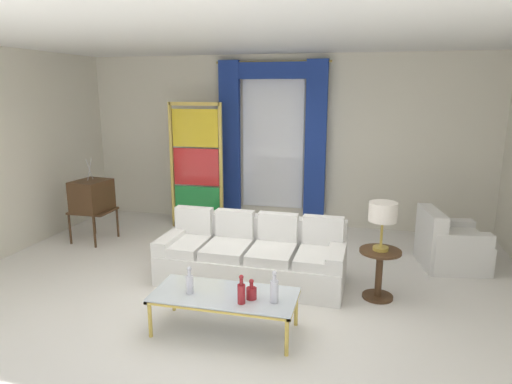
{
  "coord_description": "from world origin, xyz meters",
  "views": [
    {
      "loc": [
        1.43,
        -4.84,
        2.41
      ],
      "look_at": [
        0.03,
        0.9,
        1.05
      ],
      "focal_mm": 31.42,
      "sensor_mm": 36.0,
      "label": 1
    }
  ],
  "objects_px": {
    "coffee_table": "(225,297)",
    "vintage_tv": "(92,197)",
    "round_side_table": "(379,270)",
    "armchair_white": "(448,246)",
    "peacock_figurine": "(206,225)",
    "bottle_amber_squat": "(241,292)",
    "bottle_ruby_flask": "(274,290)",
    "bottle_blue_decanter": "(251,292)",
    "bottle_crystal_tall": "(190,283)",
    "table_lamp_brass": "(383,214)",
    "stained_glass_divider": "(196,169)",
    "couch_white_long": "(253,257)"
  },
  "relations": [
    {
      "from": "bottle_ruby_flask",
      "to": "vintage_tv",
      "type": "xyz_separation_m",
      "value": [
        -3.44,
        2.25,
        0.19
      ]
    },
    {
      "from": "armchair_white",
      "to": "round_side_table",
      "type": "xyz_separation_m",
      "value": [
        -0.96,
        -1.24,
        0.07
      ]
    },
    {
      "from": "bottle_blue_decanter",
      "to": "armchair_white",
      "type": "distance_m",
      "value": 3.27
    },
    {
      "from": "coffee_table",
      "to": "round_side_table",
      "type": "bearing_deg",
      "value": 36.68
    },
    {
      "from": "coffee_table",
      "to": "peacock_figurine",
      "type": "relative_size",
      "value": 2.42
    },
    {
      "from": "peacock_figurine",
      "to": "table_lamp_brass",
      "type": "bearing_deg",
      "value": -30.66
    },
    {
      "from": "bottle_ruby_flask",
      "to": "coffee_table",
      "type": "bearing_deg",
      "value": 173.08
    },
    {
      "from": "bottle_amber_squat",
      "to": "bottle_ruby_flask",
      "type": "height_order",
      "value": "bottle_ruby_flask"
    },
    {
      "from": "couch_white_long",
      "to": "round_side_table",
      "type": "distance_m",
      "value": 1.58
    },
    {
      "from": "bottle_blue_decanter",
      "to": "vintage_tv",
      "type": "height_order",
      "value": "vintage_tv"
    },
    {
      "from": "armchair_white",
      "to": "stained_glass_divider",
      "type": "relative_size",
      "value": 0.43
    },
    {
      "from": "round_side_table",
      "to": "bottle_crystal_tall",
      "type": "bearing_deg",
      "value": -147.17
    },
    {
      "from": "bottle_ruby_flask",
      "to": "stained_glass_divider",
      "type": "relative_size",
      "value": 0.15
    },
    {
      "from": "couch_white_long",
      "to": "bottle_crystal_tall",
      "type": "relative_size",
      "value": 8.32
    },
    {
      "from": "coffee_table",
      "to": "bottle_crystal_tall",
      "type": "relative_size",
      "value": 5.12
    },
    {
      "from": "peacock_figurine",
      "to": "coffee_table",
      "type": "bearing_deg",
      "value": -66.56
    },
    {
      "from": "stained_glass_divider",
      "to": "peacock_figurine",
      "type": "distance_m",
      "value": 1.01
    },
    {
      "from": "coffee_table",
      "to": "bottle_blue_decanter",
      "type": "xyz_separation_m",
      "value": [
        0.29,
        -0.04,
        0.1
      ]
    },
    {
      "from": "bottle_blue_decanter",
      "to": "bottle_crystal_tall",
      "type": "height_order",
      "value": "bottle_crystal_tall"
    },
    {
      "from": "bottle_amber_squat",
      "to": "round_side_table",
      "type": "height_order",
      "value": "bottle_amber_squat"
    },
    {
      "from": "coffee_table",
      "to": "bottle_amber_squat",
      "type": "xyz_separation_m",
      "value": [
        0.22,
        -0.16,
        0.15
      ]
    },
    {
      "from": "couch_white_long",
      "to": "bottle_crystal_tall",
      "type": "distance_m",
      "value": 1.43
    },
    {
      "from": "couch_white_long",
      "to": "stained_glass_divider",
      "type": "distance_m",
      "value": 2.53
    },
    {
      "from": "armchair_white",
      "to": "round_side_table",
      "type": "bearing_deg",
      "value": -127.72
    },
    {
      "from": "bottle_ruby_flask",
      "to": "peacock_figurine",
      "type": "height_order",
      "value": "bottle_ruby_flask"
    },
    {
      "from": "round_side_table",
      "to": "stained_glass_divider",
      "type": "bearing_deg",
      "value": 145.82
    },
    {
      "from": "couch_white_long",
      "to": "bottle_ruby_flask",
      "type": "relative_size",
      "value": 7.27
    },
    {
      "from": "vintage_tv",
      "to": "peacock_figurine",
      "type": "height_order",
      "value": "vintage_tv"
    },
    {
      "from": "bottle_crystal_tall",
      "to": "bottle_ruby_flask",
      "type": "bearing_deg",
      "value": 0.33
    },
    {
      "from": "coffee_table",
      "to": "armchair_white",
      "type": "xyz_separation_m",
      "value": [
        2.49,
        2.38,
        -0.09
      ]
    },
    {
      "from": "vintage_tv",
      "to": "stained_glass_divider",
      "type": "xyz_separation_m",
      "value": [
        1.4,
        1.02,
        0.33
      ]
    },
    {
      "from": "stained_glass_divider",
      "to": "round_side_table",
      "type": "distance_m",
      "value": 3.75
    },
    {
      "from": "vintage_tv",
      "to": "peacock_figurine",
      "type": "relative_size",
      "value": 2.24
    },
    {
      "from": "bottle_crystal_tall",
      "to": "vintage_tv",
      "type": "xyz_separation_m",
      "value": [
        -2.57,
        2.26,
        0.21
      ]
    },
    {
      "from": "bottle_ruby_flask",
      "to": "bottle_amber_squat",
      "type": "bearing_deg",
      "value": -162.26
    },
    {
      "from": "couch_white_long",
      "to": "bottle_amber_squat",
      "type": "distance_m",
      "value": 1.51
    },
    {
      "from": "bottle_blue_decanter",
      "to": "stained_glass_divider",
      "type": "height_order",
      "value": "stained_glass_divider"
    },
    {
      "from": "bottle_ruby_flask",
      "to": "table_lamp_brass",
      "type": "distance_m",
      "value": 1.65
    },
    {
      "from": "armchair_white",
      "to": "peacock_figurine",
      "type": "height_order",
      "value": "armchair_white"
    },
    {
      "from": "peacock_figurine",
      "to": "round_side_table",
      "type": "distance_m",
      "value": 3.17
    },
    {
      "from": "vintage_tv",
      "to": "round_side_table",
      "type": "relative_size",
      "value": 2.26
    },
    {
      "from": "couch_white_long",
      "to": "bottle_blue_decanter",
      "type": "relative_size",
      "value": 11.4
    },
    {
      "from": "armchair_white",
      "to": "peacock_figurine",
      "type": "bearing_deg",
      "value": 174.11
    },
    {
      "from": "coffee_table",
      "to": "vintage_tv",
      "type": "height_order",
      "value": "vintage_tv"
    },
    {
      "from": "peacock_figurine",
      "to": "round_side_table",
      "type": "xyz_separation_m",
      "value": [
        2.73,
        -1.62,
        0.14
      ]
    },
    {
      "from": "round_side_table",
      "to": "armchair_white",
      "type": "bearing_deg",
      "value": 52.28
    },
    {
      "from": "peacock_figurine",
      "to": "armchair_white",
      "type": "bearing_deg",
      "value": -5.89
    },
    {
      "from": "stained_glass_divider",
      "to": "couch_white_long",
      "type": "bearing_deg",
      "value": -52.01
    },
    {
      "from": "bottle_ruby_flask",
      "to": "vintage_tv",
      "type": "distance_m",
      "value": 4.11
    },
    {
      "from": "stained_glass_divider",
      "to": "bottle_amber_squat",
      "type": "bearing_deg",
      "value": -62.69
    }
  ]
}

